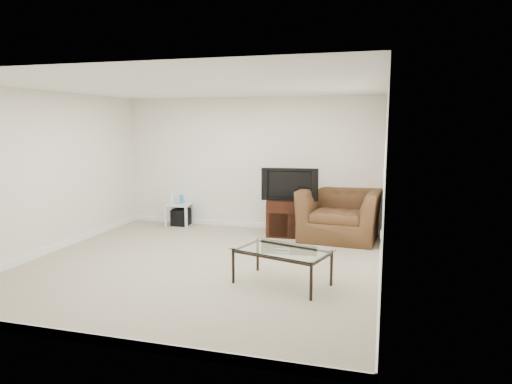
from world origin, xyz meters
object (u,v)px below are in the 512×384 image
(tv_stand, at_px, (290,217))
(subwoofer, at_px, (181,217))
(television, at_px, (290,184))
(recliner, at_px, (340,206))
(coffee_table, at_px, (282,267))
(side_table, at_px, (179,214))

(tv_stand, relative_size, subwoofer, 2.45)
(television, relative_size, subwoofer, 2.87)
(television, xyz_separation_m, subwoofer, (-2.26, 0.28, -0.79))
(subwoofer, bearing_deg, recliner, -4.58)
(recliner, xyz_separation_m, coffee_table, (-0.47, -2.53, -0.36))
(tv_stand, xyz_separation_m, coffee_table, (0.41, -2.53, -0.10))
(television, xyz_separation_m, coffee_table, (0.41, -2.50, -0.72))
(television, bearing_deg, tv_stand, 88.65)
(coffee_table, bearing_deg, recliner, 79.52)
(television, relative_size, side_table, 2.03)
(television, xyz_separation_m, side_table, (-2.29, 0.26, -0.73))
(television, height_order, recliner, television)
(coffee_table, bearing_deg, subwoofer, 133.79)
(recliner, distance_m, coffee_table, 2.60)
(coffee_table, bearing_deg, television, 99.21)
(subwoofer, bearing_deg, coffee_table, -46.21)
(side_table, relative_size, coffee_table, 0.39)
(subwoofer, height_order, coffee_table, coffee_table)
(subwoofer, xyz_separation_m, recliner, (3.14, -0.25, 0.43))
(recliner, bearing_deg, television, -173.28)
(tv_stand, height_order, recliner, recliner)
(recliner, relative_size, coffee_table, 1.16)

